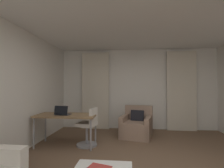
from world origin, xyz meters
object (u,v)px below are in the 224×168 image
object	(u,v)px
desk_chair	(88,129)
laptop	(62,113)
magazine_open	(99,168)
desk	(66,117)
armchair	(137,126)

from	to	relation	value
desk_chair	laptop	size ratio (longest dim) A/B	2.55
laptop	desk_chair	bearing A→B (deg)	12.28
magazine_open	laptop	bearing A→B (deg)	124.41
desk	desk_chair	xyz separation A→B (m)	(0.52, 0.05, -0.27)
armchair	desk_chair	world-z (taller)	desk_chair
desk_chair	laptop	xyz separation A→B (m)	(-0.58, -0.13, 0.38)
armchair	desk	world-z (taller)	armchair
armchair	magazine_open	bearing A→B (deg)	-102.68
desk_chair	armchair	bearing A→B (deg)	36.35
desk	desk_chair	size ratio (longest dim) A/B	1.57
desk	laptop	world-z (taller)	laptop
desk_chair	magazine_open	bearing A→B (deg)	-72.51
desk	magazine_open	bearing A→B (deg)	-58.21
desk_chair	magazine_open	xyz separation A→B (m)	(0.56, -1.79, -0.02)
desk	magazine_open	xyz separation A→B (m)	(1.08, -1.75, -0.30)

